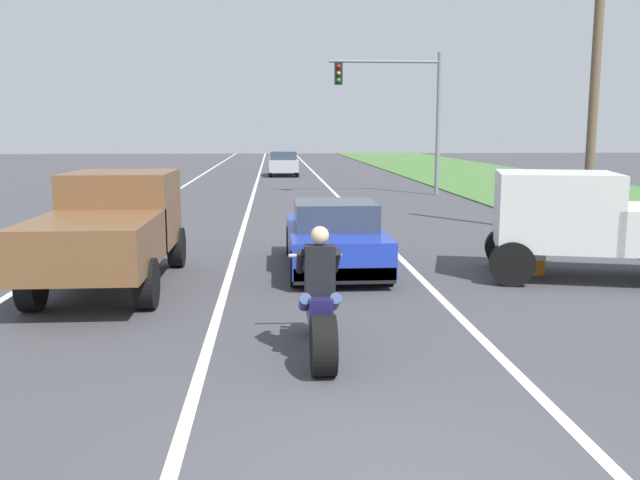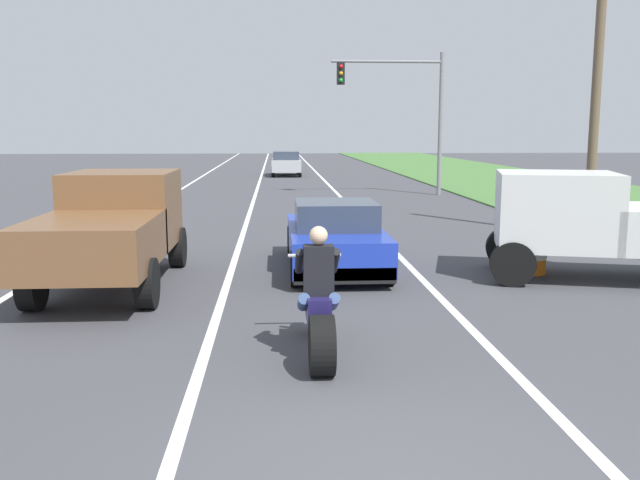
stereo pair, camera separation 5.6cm
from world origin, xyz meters
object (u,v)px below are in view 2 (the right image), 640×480
pickup_truck_right_shoulder_white (608,221)px  traffic_light_mast_near (407,100)px  distant_car_far_ahead (286,163)px  pickup_truck_left_lane_brown (112,225)px  motorcycle_with_rider (319,310)px  construction_barrel_nearest (532,248)px  sports_car_blue (335,238)px

pickup_truck_right_shoulder_white → traffic_light_mast_near: size_ratio=0.86×
traffic_light_mast_near → distant_car_far_ahead: 14.48m
pickup_truck_left_lane_brown → distant_car_far_ahead: size_ratio=1.20×
motorcycle_with_rider → construction_barrel_nearest: (4.41, 4.69, -0.09)m
construction_barrel_nearest → distant_car_far_ahead: 29.90m
traffic_light_mast_near → construction_barrel_nearest: 16.74m
motorcycle_with_rider → distant_car_far_ahead: bearing=89.8°
traffic_light_mast_near → construction_barrel_nearest: bearing=-92.2°
pickup_truck_left_lane_brown → traffic_light_mast_near: traffic_light_mast_near is taller
sports_car_blue → construction_barrel_nearest: 3.82m
pickup_truck_right_shoulder_white → distant_car_far_ahead: 30.70m
motorcycle_with_rider → pickup_truck_left_lane_brown: 5.34m
sports_car_blue → pickup_truck_right_shoulder_white: (4.92, -1.33, 0.48)m
motorcycle_with_rider → sports_car_blue: motorcycle_with_rider is taller
pickup_truck_left_lane_brown → construction_barrel_nearest: (7.79, 0.58, -0.60)m
distant_car_far_ahead → sports_car_blue: bearing=-88.9°
sports_car_blue → traffic_light_mast_near: size_ratio=0.72×
construction_barrel_nearest → distant_car_far_ahead: (-4.29, 29.59, 0.27)m
pickup_truck_left_lane_brown → pickup_truck_right_shoulder_white: same height
traffic_light_mast_near → construction_barrel_nearest: size_ratio=6.00×
sports_car_blue → distant_car_far_ahead: distant_car_far_ahead is taller
motorcycle_with_rider → traffic_light_mast_near: bearing=76.5°
traffic_light_mast_near → pickup_truck_right_shoulder_white: bearing=-88.2°
pickup_truck_left_lane_brown → traffic_light_mast_near: (8.43, 16.94, 2.90)m
pickup_truck_left_lane_brown → pickup_truck_right_shoulder_white: 8.97m
motorcycle_with_rider → sports_car_blue: (0.67, 5.40, 0.04)m
sports_car_blue → construction_barrel_nearest: size_ratio=4.30×
sports_car_blue → construction_barrel_nearest: bearing=-10.8°
sports_car_blue → traffic_light_mast_near: bearing=74.4°
pickup_truck_right_shoulder_white → construction_barrel_nearest: size_ratio=5.14×
sports_car_blue → pickup_truck_right_shoulder_white: 5.12m
motorcycle_with_rider → pickup_truck_right_shoulder_white: 6.93m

